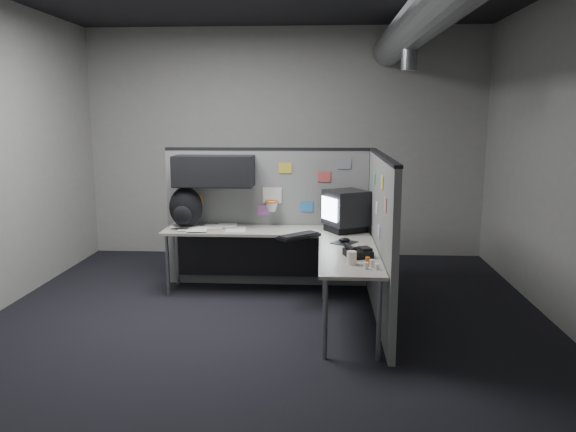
# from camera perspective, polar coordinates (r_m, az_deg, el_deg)

# --- Properties ---
(room) EXTENTS (5.62, 5.62, 3.22)m
(room) POSITION_cam_1_polar(r_m,az_deg,el_deg) (5.18, 3.93, 11.24)
(room) COLOR black
(room) RESTS_ON ground
(partition_back) EXTENTS (2.44, 0.42, 1.63)m
(partition_back) POSITION_cam_1_polar(r_m,az_deg,el_deg) (6.54, -3.40, 1.37)
(partition_back) COLOR slate
(partition_back) RESTS_ON ground
(partition_right) EXTENTS (0.07, 2.23, 1.63)m
(partition_right) POSITION_cam_1_polar(r_m,az_deg,el_deg) (5.56, 9.37, -2.21)
(partition_right) COLOR slate
(partition_right) RESTS_ON ground
(desk) EXTENTS (2.31, 2.11, 0.73)m
(desk) POSITION_cam_1_polar(r_m,az_deg,el_deg) (6.05, -0.19, -3.03)
(desk) COLOR #A09E91
(desk) RESTS_ON ground
(monitor) EXTENTS (0.55, 0.55, 0.46)m
(monitor) POSITION_cam_1_polar(r_m,az_deg,el_deg) (6.21, 5.90, 0.58)
(monitor) COLOR black
(monitor) RESTS_ON desk
(keyboard) EXTENTS (0.47, 0.46, 0.04)m
(keyboard) POSITION_cam_1_polar(r_m,az_deg,el_deg) (5.89, 1.11, -2.03)
(keyboard) COLOR black
(keyboard) RESTS_ON desk
(mouse) EXTENTS (0.30, 0.31, 0.05)m
(mouse) POSITION_cam_1_polar(r_m,az_deg,el_deg) (5.69, 5.74, -2.55)
(mouse) COLOR black
(mouse) RESTS_ON desk
(phone) EXTENTS (0.28, 0.29, 0.11)m
(phone) POSITION_cam_1_polar(r_m,az_deg,el_deg) (5.15, 7.07, -3.67)
(phone) COLOR black
(phone) RESTS_ON desk
(bottles) EXTENTS (0.13, 0.15, 0.08)m
(bottles) POSITION_cam_1_polar(r_m,az_deg,el_deg) (4.80, 8.34, -4.84)
(bottles) COLOR silver
(bottles) RESTS_ON desk
(cup) EXTENTS (0.10, 0.10, 0.12)m
(cup) POSITION_cam_1_polar(r_m,az_deg,el_deg) (4.88, 6.48, -4.25)
(cup) COLOR white
(cup) RESTS_ON desk
(papers) EXTENTS (0.90, 0.61, 0.02)m
(papers) POSITION_cam_1_polar(r_m,az_deg,el_deg) (6.47, -8.18, -1.13)
(papers) COLOR white
(papers) RESTS_ON desk
(backpack) EXTENTS (0.46, 0.45, 0.47)m
(backpack) POSITION_cam_1_polar(r_m,az_deg,el_deg) (6.49, -10.37, 0.80)
(backpack) COLOR black
(backpack) RESTS_ON desk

